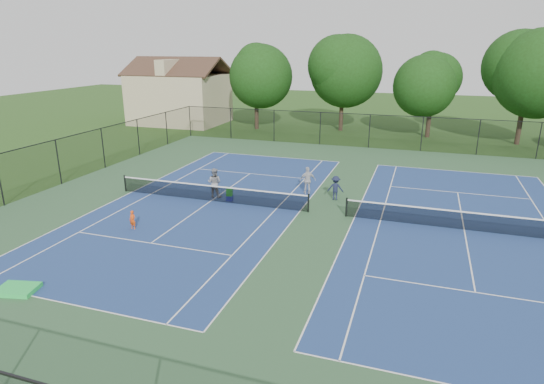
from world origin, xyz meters
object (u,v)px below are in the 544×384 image
(tree_back_a, at_px, (256,73))
(tree_back_b, at_px, (343,68))
(clapboard_house, at_px, (180,97))
(bystander_a, at_px, (308,180))
(bystander_b, at_px, (335,188))
(tree_back_d, at_px, (529,69))
(child_player, at_px, (133,220))
(ball_crate, at_px, (230,198))
(ball_hopper, at_px, (229,192))
(instructor, at_px, (214,183))
(tree_back_c, at_px, (433,82))

(tree_back_a, distance_m, tree_back_b, 9.24)
(clapboard_house, xyz_separation_m, bystander_a, (21.07, -21.76, -2.23))
(bystander_b, bearing_deg, tree_back_d, -126.47)
(tree_back_d, xyz_separation_m, child_player, (-21.82, -29.14, -6.34))
(tree_back_d, xyz_separation_m, ball_crate, (-18.96, -23.60, -6.67))
(clapboard_house, bearing_deg, bystander_a, -45.92)
(tree_back_b, bearing_deg, clapboard_house, -176.99)
(ball_hopper, bearing_deg, clapboard_house, 124.70)
(child_player, relative_size, bystander_a, 0.56)
(tree_back_a, xyz_separation_m, child_player, (4.18, -29.14, -5.55))
(ball_crate, xyz_separation_m, ball_hopper, (0.00, 0.00, 0.38))
(bystander_b, bearing_deg, instructor, 9.20)
(bystander_a, height_order, bystander_b, bystander_a)
(tree_back_c, bearing_deg, tree_back_a, -176.82)
(instructor, relative_size, ball_crate, 4.87)
(ball_hopper, bearing_deg, child_player, -117.30)
(tree_back_d, bearing_deg, instructor, -130.93)
(tree_back_b, relative_size, child_player, 10.36)
(tree_back_c, relative_size, bystander_b, 5.71)
(tree_back_a, relative_size, instructor, 5.06)
(ball_hopper, bearing_deg, tree_back_c, 65.98)
(tree_back_c, height_order, instructor, tree_back_c)
(bystander_b, bearing_deg, tree_back_c, -107.81)
(tree_back_b, xyz_separation_m, ball_hopper, (-1.96, -25.60, -6.06))
(clapboard_house, height_order, bystander_a, clapboard_house)
(child_player, bearing_deg, clapboard_house, 119.49)
(tree_back_b, relative_size, instructor, 5.55)
(tree_back_a, height_order, ball_crate, tree_back_a)
(child_player, bearing_deg, tree_back_a, 102.46)
(tree_back_d, relative_size, bystander_b, 7.05)
(tree_back_a, distance_m, tree_back_d, 26.01)
(tree_back_b, bearing_deg, child_player, -98.81)
(bystander_a, bearing_deg, ball_hopper, 9.02)
(tree_back_d, bearing_deg, child_player, -126.83)
(tree_back_b, xyz_separation_m, tree_back_d, (17.00, -2.00, 0.23))
(child_player, distance_m, ball_hopper, 6.24)
(instructor, bearing_deg, bystander_a, -156.43)
(tree_back_d, relative_size, instructor, 5.73)
(instructor, bearing_deg, tree_back_d, -132.57)
(child_player, bearing_deg, bystander_a, 54.86)
(tree_back_a, relative_size, ball_crate, 24.66)
(tree_back_a, relative_size, tree_back_b, 0.91)
(tree_back_a, distance_m, ball_crate, 25.32)
(tree_back_d, relative_size, ball_hopper, 23.70)
(instructor, bearing_deg, child_player, 72.30)
(ball_hopper, bearing_deg, instructor, 160.82)
(tree_back_a, xyz_separation_m, ball_crate, (7.04, -23.60, -5.88))
(bystander_a, bearing_deg, tree_back_d, -151.85)
(tree_back_a, height_order, tree_back_d, tree_back_d)
(bystander_a, distance_m, bystander_b, 1.98)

